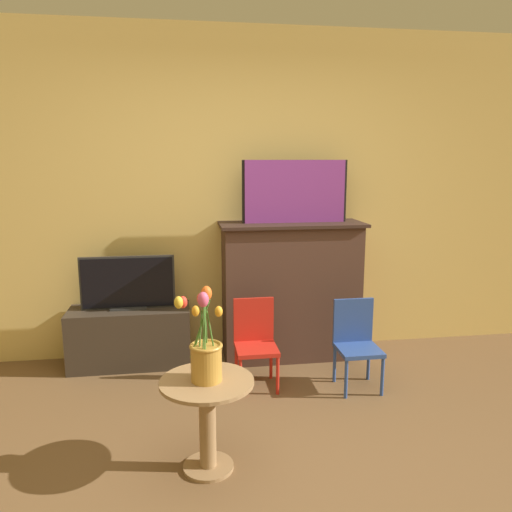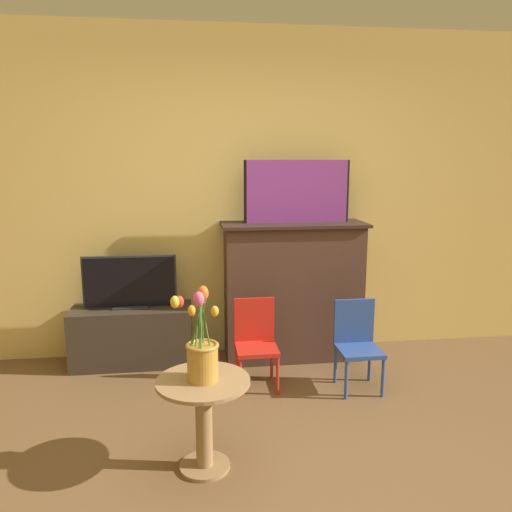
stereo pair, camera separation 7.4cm
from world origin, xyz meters
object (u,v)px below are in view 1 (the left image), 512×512
tv_monitor (128,284)px  chair_blue (356,340)px  vase_tulips (205,352)px  painting (295,191)px  chair_red (255,339)px

tv_monitor → chair_blue: 1.82m
tv_monitor → chair_blue: size_ratio=1.15×
vase_tulips → chair_blue: bearing=37.1°
painting → vase_tulips: size_ratio=1.71×
painting → vase_tulips: bearing=-118.4°
vase_tulips → painting: bearing=61.6°
tv_monitor → chair_blue: (1.67, -0.64, -0.33)m
painting → chair_red: (-0.40, -0.51, -1.04)m
chair_red → vase_tulips: 1.12m
painting → tv_monitor: bearing=-179.9°
chair_red → chair_blue: same height
tv_monitor → chair_red: 1.12m
painting → vase_tulips: painting is taller
chair_red → chair_blue: (0.73, -0.13, 0.00)m
painting → chair_red: size_ratio=1.34×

